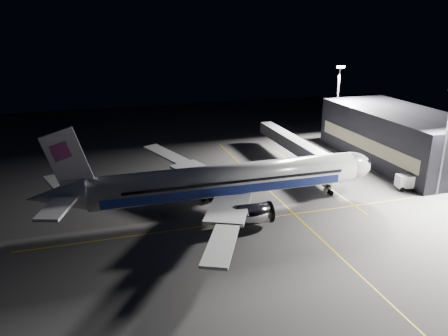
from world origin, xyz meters
TOP-DOWN VIEW (x-y plane):
  - ground at (0.00, 0.00)m, footprint 200.00×200.00m
  - guide_line_main at (10.00, 0.00)m, footprint 0.25×80.00m
  - guide_line_cross at (0.00, -6.00)m, footprint 70.00×0.25m
  - guide_line_side at (22.00, 10.00)m, footprint 0.25×40.00m
  - airliner at (-1.08, 0.00)m, footprint 61.48×54.22m
  - terminal at (45.98, 14.00)m, footprint 18.12×40.00m
  - jet_bridge at (22.00, 18.06)m, footprint 3.60×34.40m
  - floodlight_mast_north at (40.00, 31.99)m, footprint 2.40×0.68m
  - floodlight_mast_south at (40.00, -6.01)m, footprint 2.40×0.67m
  - service_truck at (37.01, -2.11)m, footprint 6.19×3.48m
  - baggage_tug at (-0.25, 18.27)m, footprint 2.81×2.31m
  - safety_cone_a at (2.92, 4.00)m, footprint 0.39×0.39m
  - safety_cone_b at (6.00, 10.73)m, footprint 0.44×0.44m
  - safety_cone_c at (4.72, 4.00)m, footprint 0.37×0.37m

SIDE VIEW (x-z plane):
  - ground at x=0.00m, z-range 0.00..0.00m
  - guide_line_main at x=10.00m, z-range 0.00..0.01m
  - guide_line_cross at x=0.00m, z-range 0.00..0.01m
  - guide_line_side at x=22.00m, z-range 0.00..0.01m
  - safety_cone_c at x=4.72m, z-range 0.00..0.56m
  - safety_cone_a at x=2.92m, z-range 0.00..0.59m
  - safety_cone_b at x=6.00m, z-range 0.00..0.66m
  - baggage_tug at x=-0.25m, z-range -0.08..1.89m
  - service_truck at x=37.01m, z-range 0.10..3.10m
  - jet_bridge at x=22.00m, z-range 1.43..7.73m
  - airliner at x=-1.08m, z-range -3.16..13.48m
  - terminal at x=45.98m, z-range 0.00..12.00m
  - floodlight_mast_north at x=40.00m, z-range 2.02..22.72m
  - floodlight_mast_south at x=40.00m, z-range 2.02..22.72m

